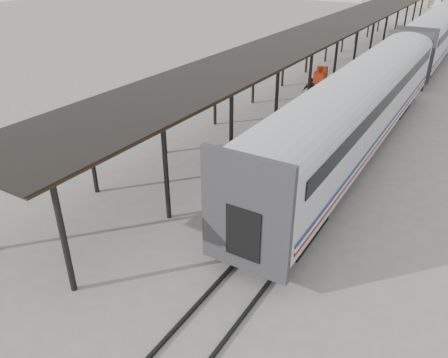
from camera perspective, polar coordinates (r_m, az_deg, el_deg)
ground at (r=18.82m, az=-0.19°, el=-3.34°), size 160.00×160.00×0.00m
train at (r=48.30m, az=25.96°, el=16.92°), size 3.45×76.01×4.01m
canopy at (r=39.92m, az=14.57°, el=18.84°), size 4.90×64.30×4.15m
rails at (r=48.96m, az=25.35°, el=13.96°), size 1.54×150.00×0.12m
baggage_cart at (r=17.87m, az=1.61°, el=-2.77°), size 1.43×2.49×0.86m
suitcase_stack at (r=17.98m, az=1.84°, el=-1.09°), size 1.18×1.18×0.59m
luggage_tug at (r=37.24m, az=12.50°, el=13.02°), size 0.99×1.47×1.23m
porter at (r=16.72m, az=1.29°, el=-0.68°), size 0.55×0.73×1.81m
pedestrian at (r=31.17m, az=11.20°, el=11.07°), size 1.25×0.86×1.98m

